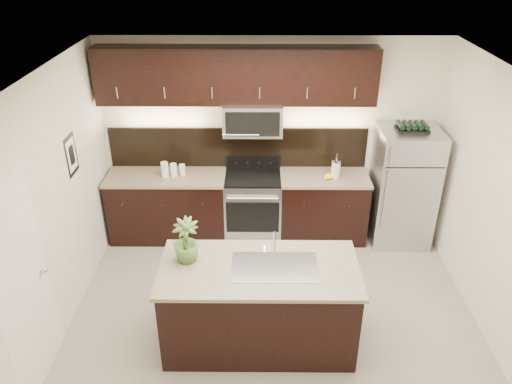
# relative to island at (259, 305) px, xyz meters

# --- Properties ---
(ground) EXTENTS (4.50, 4.50, 0.00)m
(ground) POSITION_rel_island_xyz_m (0.16, 0.33, -0.47)
(ground) COLOR gray
(ground) RESTS_ON ground
(room_walls) EXTENTS (4.52, 4.02, 2.71)m
(room_walls) POSITION_rel_island_xyz_m (0.05, 0.30, 1.22)
(room_walls) COLOR beige
(room_walls) RESTS_ON ground
(counter_run) EXTENTS (3.51, 0.65, 0.94)m
(counter_run) POSITION_rel_island_xyz_m (-0.30, 2.02, -0.00)
(counter_run) COLOR black
(counter_run) RESTS_ON ground
(upper_fixtures) EXTENTS (3.49, 0.40, 1.66)m
(upper_fixtures) POSITION_rel_island_xyz_m (-0.27, 2.17, 1.67)
(upper_fixtures) COLOR black
(upper_fixtures) RESTS_ON counter_run
(island) EXTENTS (1.96, 0.96, 0.94)m
(island) POSITION_rel_island_xyz_m (0.00, 0.00, 0.00)
(island) COLOR black
(island) RESTS_ON ground
(sink_faucet) EXTENTS (0.84, 0.50, 0.28)m
(sink_faucet) POSITION_rel_island_xyz_m (0.15, 0.01, 0.48)
(sink_faucet) COLOR silver
(sink_faucet) RESTS_ON island
(refrigerator) EXTENTS (0.78, 0.70, 1.61)m
(refrigerator) POSITION_rel_island_xyz_m (1.91, 1.96, 0.33)
(refrigerator) COLOR #B2B2B7
(refrigerator) RESTS_ON ground
(wine_rack) EXTENTS (0.40, 0.25, 0.10)m
(wine_rack) POSITION_rel_island_xyz_m (1.91, 1.96, 1.19)
(wine_rack) COLOR black
(wine_rack) RESTS_ON refrigerator
(plant) EXTENTS (0.26, 0.26, 0.46)m
(plant) POSITION_rel_island_xyz_m (-0.72, 0.12, 0.70)
(plant) COLOR #446628
(plant) RESTS_ON island
(canisters) EXTENTS (0.31, 0.16, 0.21)m
(canisters) POSITION_rel_island_xyz_m (-1.17, 2.00, 0.56)
(canisters) COLOR silver
(canisters) RESTS_ON counter_run
(french_press) EXTENTS (0.12, 0.12, 0.34)m
(french_press) POSITION_rel_island_xyz_m (1.00, 1.97, 0.60)
(french_press) COLOR silver
(french_press) RESTS_ON counter_run
(bananas) EXTENTS (0.23, 0.21, 0.06)m
(bananas) POSITION_rel_island_xyz_m (0.88, 1.94, 0.50)
(bananas) COLOR yellow
(bananas) RESTS_ON counter_run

